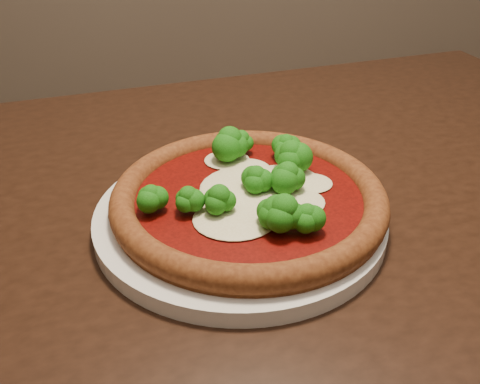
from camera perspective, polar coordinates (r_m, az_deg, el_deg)
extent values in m
cube|color=black|center=(0.66, 3.63, -1.30)|extent=(1.30, 1.01, 0.04)
cylinder|color=black|center=(1.36, 18.71, -2.93)|extent=(0.06, 0.06, 0.71)
cylinder|color=silver|center=(0.58, 0.00, -2.60)|extent=(0.31, 0.31, 0.02)
cylinder|color=brown|center=(0.58, 0.94, -1.08)|extent=(0.29, 0.29, 0.01)
torus|color=brown|center=(0.57, 0.95, -0.49)|extent=(0.30, 0.30, 0.03)
cylinder|color=#600804|center=(0.57, 0.95, -0.45)|extent=(0.25, 0.25, 0.00)
ellipsoid|color=beige|center=(0.58, 1.22, 0.46)|extent=(0.11, 0.10, 0.01)
ellipsoid|color=beige|center=(0.64, -1.40, 3.46)|extent=(0.05, 0.05, 0.00)
ellipsoid|color=beige|center=(0.56, 5.76, -1.05)|extent=(0.07, 0.06, 0.01)
ellipsoid|color=beige|center=(0.60, 7.55, 0.96)|extent=(0.05, 0.04, 0.00)
ellipsoid|color=beige|center=(0.62, 0.56, 2.44)|extent=(0.06, 0.05, 0.00)
ellipsoid|color=beige|center=(0.60, 4.64, 1.28)|extent=(0.08, 0.07, 0.01)
ellipsoid|color=beige|center=(0.53, -0.52, -2.82)|extent=(0.09, 0.08, 0.01)
ellipsoid|color=#238C16|center=(0.57, 5.09, 1.83)|extent=(0.04, 0.04, 0.04)
ellipsoid|color=#238C16|center=(0.54, -9.46, -0.41)|extent=(0.03, 0.03, 0.03)
ellipsoid|color=#238C16|center=(0.65, 0.14, 5.59)|extent=(0.04, 0.04, 0.03)
ellipsoid|color=#238C16|center=(0.57, 1.73, 1.58)|extent=(0.04, 0.04, 0.03)
ellipsoid|color=#238C16|center=(0.51, 4.74, -1.94)|extent=(0.05, 0.05, 0.04)
ellipsoid|color=#238C16|center=(0.64, 4.95, 5.08)|extent=(0.04, 0.04, 0.03)
ellipsoid|color=#238C16|center=(0.61, 5.49, 4.05)|extent=(0.05, 0.05, 0.04)
ellipsoid|color=#238C16|center=(0.51, 7.15, -2.51)|extent=(0.04, 0.04, 0.03)
ellipsoid|color=#238C16|center=(0.53, -2.22, -0.57)|extent=(0.04, 0.04, 0.03)
ellipsoid|color=#238C16|center=(0.63, -1.11, 5.48)|extent=(0.05, 0.05, 0.04)
ellipsoid|color=#238C16|center=(0.54, -5.54, -0.56)|extent=(0.03, 0.03, 0.03)
ellipsoid|color=#238C16|center=(0.51, 3.58, -1.99)|extent=(0.04, 0.04, 0.03)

